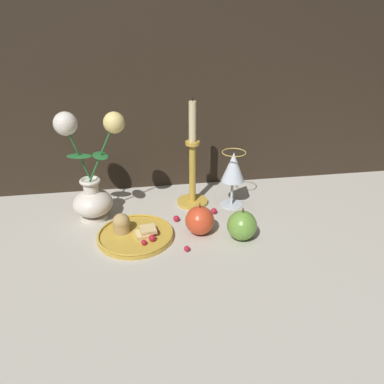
{
  "coord_description": "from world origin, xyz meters",
  "views": [
    {
      "loc": [
        -0.08,
        -0.89,
        0.56
      ],
      "look_at": [
        0.06,
        0.02,
        0.1
      ],
      "focal_mm": 35.0,
      "sensor_mm": 36.0,
      "label": 1
    }
  ],
  "objects_px": {
    "plate_with_pastries": "(134,233)",
    "candlestick": "(192,172)",
    "apple_beside_vase": "(242,225)",
    "apple_near_glass": "(200,220)",
    "vase": "(91,182)",
    "wine_glass": "(233,169)"
  },
  "relations": [
    {
      "from": "candlestick",
      "to": "apple_near_glass",
      "type": "distance_m",
      "value": 0.19
    },
    {
      "from": "candlestick",
      "to": "apple_beside_vase",
      "type": "bearing_deg",
      "value": -65.79
    },
    {
      "from": "apple_near_glass",
      "to": "plate_with_pastries",
      "type": "bearing_deg",
      "value": 177.82
    },
    {
      "from": "vase",
      "to": "wine_glass",
      "type": "xyz_separation_m",
      "value": [
        0.41,
        0.01,
        0.01
      ]
    },
    {
      "from": "plate_with_pastries",
      "to": "apple_near_glass",
      "type": "bearing_deg",
      "value": -2.18
    },
    {
      "from": "apple_beside_vase",
      "to": "plate_with_pastries",
      "type": "bearing_deg",
      "value": 170.03
    },
    {
      "from": "apple_beside_vase",
      "to": "apple_near_glass",
      "type": "relative_size",
      "value": 1.01
    },
    {
      "from": "vase",
      "to": "wine_glass",
      "type": "bearing_deg",
      "value": 1.96
    },
    {
      "from": "vase",
      "to": "apple_beside_vase",
      "type": "relative_size",
      "value": 3.42
    },
    {
      "from": "vase",
      "to": "candlestick",
      "type": "xyz_separation_m",
      "value": [
        0.3,
        0.04,
        -0.01
      ]
    },
    {
      "from": "candlestick",
      "to": "apple_near_glass",
      "type": "xyz_separation_m",
      "value": [
        -0.01,
        -0.17,
        -0.07
      ]
    },
    {
      "from": "plate_with_pastries",
      "to": "candlestick",
      "type": "height_order",
      "value": "candlestick"
    },
    {
      "from": "vase",
      "to": "candlestick",
      "type": "distance_m",
      "value": 0.3
    },
    {
      "from": "apple_beside_vase",
      "to": "apple_near_glass",
      "type": "height_order",
      "value": "same"
    },
    {
      "from": "wine_glass",
      "to": "candlestick",
      "type": "height_order",
      "value": "candlestick"
    },
    {
      "from": "vase",
      "to": "candlestick",
      "type": "height_order",
      "value": "candlestick"
    },
    {
      "from": "wine_glass",
      "to": "apple_beside_vase",
      "type": "relative_size",
      "value": 1.91
    },
    {
      "from": "vase",
      "to": "plate_with_pastries",
      "type": "distance_m",
      "value": 0.2
    },
    {
      "from": "vase",
      "to": "apple_near_glass",
      "type": "xyz_separation_m",
      "value": [
        0.29,
        -0.13,
        -0.08
      ]
    },
    {
      "from": "apple_near_glass",
      "to": "apple_beside_vase",
      "type": "bearing_deg",
      "value": -22.23
    },
    {
      "from": "wine_glass",
      "to": "candlestick",
      "type": "xyz_separation_m",
      "value": [
        -0.12,
        0.03,
        -0.01
      ]
    },
    {
      "from": "wine_glass",
      "to": "apple_near_glass",
      "type": "bearing_deg",
      "value": -130.99
    }
  ]
}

